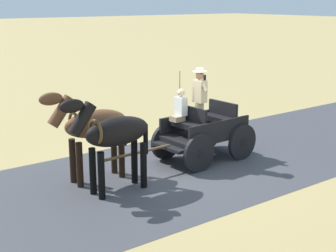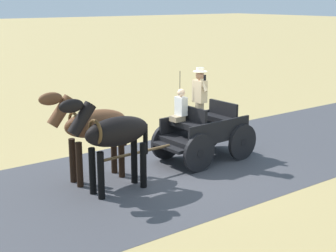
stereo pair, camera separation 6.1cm
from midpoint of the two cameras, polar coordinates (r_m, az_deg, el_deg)
ground_plane at (r=12.40m, az=1.45°, el=-5.06°), size 200.00×200.00×0.00m
road_surface at (r=12.40m, az=1.45°, el=-5.05°), size 5.30×160.00×0.01m
horse_drawn_carriage at (r=12.94m, az=3.84°, el=-0.48°), size 1.49×4.51×2.50m
horse_near_side at (r=10.67m, az=-6.52°, el=-0.96°), size 0.59×2.13×2.21m
horse_off_side at (r=11.42m, az=-8.95°, el=-0.02°), size 0.59×2.13×2.21m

